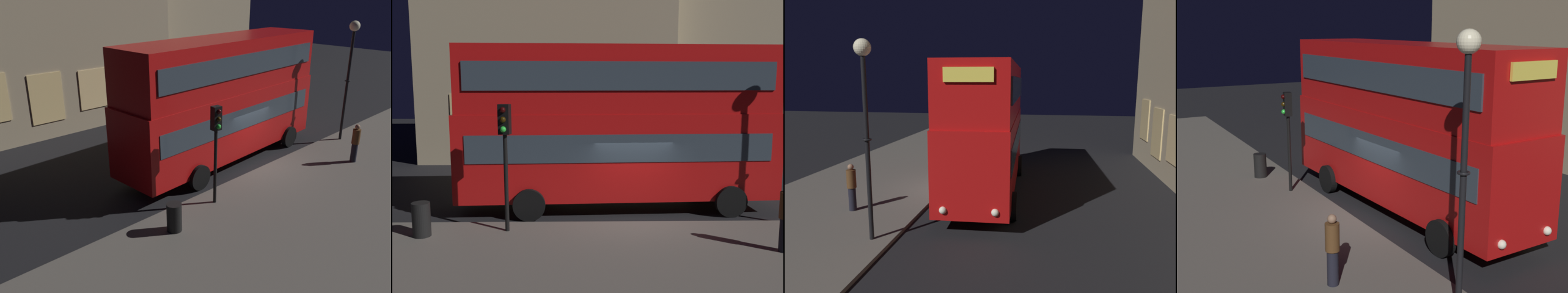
{
  "view_description": "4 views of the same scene",
  "coord_description": "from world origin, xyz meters",
  "views": [
    {
      "loc": [
        -13.79,
        -10.81,
        7.61
      ],
      "look_at": [
        -3.11,
        0.36,
        1.63
      ],
      "focal_mm": 38.18,
      "sensor_mm": 36.0,
      "label": 1
    },
    {
      "loc": [
        -1.71,
        -13.8,
        4.4
      ],
      "look_at": [
        -1.46,
        0.94,
        2.25
      ],
      "focal_mm": 40.43,
      "sensor_mm": 36.0,
      "label": 2
    },
    {
      "loc": [
        16.12,
        3.98,
        4.92
      ],
      "look_at": [
        -1.36,
        0.82,
        1.85
      ],
      "focal_mm": 35.1,
      "sensor_mm": 36.0,
      "label": 3
    },
    {
      "loc": [
        13.87,
        -7.94,
        6.17
      ],
      "look_at": [
        -1.57,
        0.77,
        2.02
      ],
      "focal_mm": 48.15,
      "sensor_mm": 36.0,
      "label": 4
    }
  ],
  "objects": [
    {
      "name": "litter_bin",
      "position": [
        -6.17,
        -1.84,
        0.6
      ],
      "size": [
        0.5,
        0.5,
        0.96
      ],
      "primitive_type": "cylinder",
      "color": "black",
      "rests_on": "sidewalk_slab"
    },
    {
      "name": "ground_plane",
      "position": [
        0.0,
        0.0,
        0.0
      ],
      "size": [
        80.0,
        80.0,
        0.0
      ],
      "primitive_type": "plane",
      "color": "black"
    },
    {
      "name": "traffic_light_near_kerb",
      "position": [
        -3.85,
        -1.45,
        2.78
      ],
      "size": [
        0.36,
        0.38,
        3.68
      ],
      "rotation": [
        0.0,
        0.0,
        -0.16
      ],
      "color": "black",
      "rests_on": "sidewalk_slab"
    },
    {
      "name": "pedestrian",
      "position": [
        3.48,
        -3.15,
        1.04
      ],
      "size": [
        0.34,
        0.34,
        1.77
      ],
      "rotation": [
        0.0,
        0.0,
        5.34
      ],
      "color": "black",
      "rests_on": "sidewalk_slab"
    },
    {
      "name": "double_decker_bus",
      "position": [
        -0.46,
        1.34,
        3.13
      ],
      "size": [
        10.97,
        3.25,
        5.6
      ],
      "rotation": [
        0.0,
        0.0,
        0.05
      ],
      "color": "#B20F0F",
      "rests_on": "ground"
    },
    {
      "name": "street_lamp",
      "position": [
        5.82,
        -1.26,
        4.43
      ],
      "size": [
        0.5,
        0.5,
        5.97
      ],
      "color": "black",
      "rests_on": "sidewalk_slab"
    },
    {
      "name": "sidewalk_slab",
      "position": [
        0.0,
        -4.33,
        0.06
      ],
      "size": [
        44.0,
        7.42,
        0.12
      ],
      "primitive_type": "cube",
      "color": "#5B564F",
      "rests_on": "ground"
    }
  ]
}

